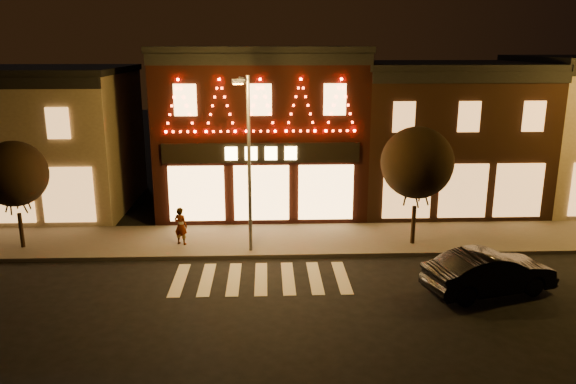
{
  "coord_description": "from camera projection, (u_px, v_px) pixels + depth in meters",
  "views": [
    {
      "loc": [
        0.24,
        -15.18,
        8.38
      ],
      "look_at": [
        1.0,
        4.0,
        3.31
      ],
      "focal_mm": 34.87,
      "sensor_mm": 36.0,
      "label": 1
    }
  ],
  "objects": [
    {
      "name": "ground",
      "position": [
        260.0,
        332.0,
        16.8
      ],
      "size": [
        120.0,
        120.0,
        0.0
      ],
      "primitive_type": "plane",
      "color": "black",
      "rests_on": "ground"
    },
    {
      "name": "sidewalk_far",
      "position": [
        307.0,
        239.0,
        24.58
      ],
      "size": [
        44.0,
        4.0,
        0.15
      ],
      "primitive_type": "cube",
      "color": "#47423D",
      "rests_on": "ground"
    },
    {
      "name": "building_left",
      "position": [
        10.0,
        139.0,
        28.88
      ],
      "size": [
        12.2,
        8.28,
        7.3
      ],
      "color": "#796B56",
      "rests_on": "ground"
    },
    {
      "name": "building_pulp",
      "position": [
        261.0,
        128.0,
        29.24
      ],
      "size": [
        10.2,
        8.34,
        8.3
      ],
      "color": "black",
      "rests_on": "ground"
    },
    {
      "name": "building_right_a",
      "position": [
        440.0,
        134.0,
        29.72
      ],
      "size": [
        9.2,
        8.28,
        7.5
      ],
      "color": "#311B11",
      "rests_on": "ground"
    },
    {
      "name": "streetlamp_mid",
      "position": [
        248.0,
        152.0,
        21.85
      ],
      "size": [
        0.62,
        1.63,
        7.1
      ],
      "rotation": [
        0.0,
        0.0,
        0.22
      ],
      "color": "#59595E",
      "rests_on": "sidewalk_far"
    },
    {
      "name": "tree_left",
      "position": [
        14.0,
        174.0,
        22.69
      ],
      "size": [
        2.69,
        2.69,
        4.49
      ],
      "rotation": [
        0.0,
        0.0,
        -0.2
      ],
      "color": "black",
      "rests_on": "sidewalk_far"
    },
    {
      "name": "tree_right",
      "position": [
        417.0,
        163.0,
        23.06
      ],
      "size": [
        2.99,
        2.99,
        5.01
      ],
      "rotation": [
        0.0,
        0.0,
        -0.06
      ],
      "color": "black",
      "rests_on": "sidewalk_far"
    },
    {
      "name": "dark_sedan",
      "position": [
        489.0,
        272.0,
        19.32
      ],
      "size": [
        4.84,
        2.74,
        1.51
      ],
      "primitive_type": "imported",
      "rotation": [
        0.0,
        0.0,
        1.83
      ],
      "color": "black",
      "rests_on": "ground"
    },
    {
      "name": "pedestrian",
      "position": [
        181.0,
        226.0,
        23.59
      ],
      "size": [
        0.7,
        0.59,
        1.63
      ],
      "primitive_type": "imported",
      "rotation": [
        0.0,
        0.0,
        2.73
      ],
      "color": "gray",
      "rests_on": "sidewalk_far"
    }
  ]
}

